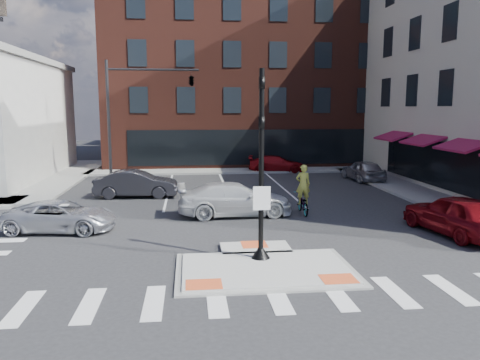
{
  "coord_description": "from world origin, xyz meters",
  "views": [
    {
      "loc": [
        -2.25,
        -13.96,
        4.91
      ],
      "look_at": [
        -0.2,
        4.73,
        2.0
      ],
      "focal_mm": 35.0,
      "sensor_mm": 36.0,
      "label": 1
    }
  ],
  "objects": [
    {
      "name": "building_far_right",
      "position": [
        9.0,
        54.0,
        6.0
      ],
      "size": [
        12.0,
        12.0,
        12.0
      ],
      "primitive_type": "cube",
      "color": "brown",
      "rests_on": "ground"
    },
    {
      "name": "bg_car_dark",
      "position": [
        -5.17,
        12.07,
        0.75
      ],
      "size": [
        4.61,
        1.81,
        1.5
      ],
      "primitive_type": "imported",
      "rotation": [
        0.0,
        0.0,
        1.52
      ],
      "color": "#28282D",
      "rests_on": "ground"
    },
    {
      "name": "building_far_left",
      "position": [
        -4.0,
        52.0,
        5.0
      ],
      "size": [
        10.0,
        12.0,
        10.0
      ],
      "primitive_type": "cube",
      "color": "slate",
      "rests_on": "ground"
    },
    {
      "name": "ground",
      "position": [
        0.0,
        0.0,
        0.0
      ],
      "size": [
        120.0,
        120.0,
        0.0
      ],
      "primitive_type": "plane",
      "color": "#28282B",
      "rests_on": "ground"
    },
    {
      "name": "mast_arm_signal",
      "position": [
        -3.47,
        18.0,
        6.21
      ],
      "size": [
        6.1,
        2.24,
        8.0
      ],
      "color": "black",
      "rests_on": "ground"
    },
    {
      "name": "sidewalk_n",
      "position": [
        3.0,
        22.0,
        0.07
      ],
      "size": [
        26.0,
        3.0,
        0.15
      ],
      "primitive_type": "cube",
      "color": "gray",
      "rests_on": "ground"
    },
    {
      "name": "cyclist",
      "position": [
        3.0,
        7.0,
        0.78
      ],
      "size": [
        0.69,
        1.87,
        2.32
      ],
      "rotation": [
        0.0,
        0.0,
        3.13
      ],
      "color": "#3F3F44",
      "rests_on": "ground"
    },
    {
      "name": "white_pickup",
      "position": [
        -0.18,
        7.0,
        0.76
      ],
      "size": [
        5.3,
        2.34,
        1.51
      ],
      "primitive_type": "imported",
      "rotation": [
        0.0,
        0.0,
        1.61
      ],
      "color": "silver",
      "rests_on": "ground"
    },
    {
      "name": "refuge_island",
      "position": [
        0.0,
        -0.26,
        0.05
      ],
      "size": [
        5.4,
        4.65,
        0.13
      ],
      "color": "gray",
      "rests_on": "ground"
    },
    {
      "name": "red_sedan",
      "position": [
        8.04,
        2.72,
        0.81
      ],
      "size": [
        2.68,
        5.0,
        1.62
      ],
      "primitive_type": "imported",
      "rotation": [
        0.0,
        0.0,
        3.31
      ],
      "color": "maroon",
      "rests_on": "ground"
    },
    {
      "name": "building_n",
      "position": [
        3.0,
        31.99,
        7.8
      ],
      "size": [
        24.4,
        18.4,
        15.5
      ],
      "color": "#4D2018",
      "rests_on": "ground"
    },
    {
      "name": "bg_car_silver",
      "position": [
        9.5,
        16.39,
        0.71
      ],
      "size": [
        2.0,
        4.3,
        1.43
      ],
      "primitive_type": "imported",
      "rotation": [
        0.0,
        0.0,
        3.22
      ],
      "color": "#ACAEB3",
      "rests_on": "ground"
    },
    {
      "name": "signal_pole",
      "position": [
        0.0,
        0.4,
        2.36
      ],
      "size": [
        0.6,
        0.6,
        5.98
      ],
      "color": "black",
      "rests_on": "refuge_island"
    },
    {
      "name": "silver_suv",
      "position": [
        -7.4,
        5.0,
        0.61
      ],
      "size": [
        4.64,
        2.58,
        1.23
      ],
      "primitive_type": "imported",
      "rotation": [
        0.0,
        0.0,
        1.44
      ],
      "color": "silver",
      "rests_on": "ground"
    },
    {
      "name": "sidewalk_e",
      "position": [
        10.8,
        10.0,
        0.07
      ],
      "size": [
        3.0,
        24.0,
        0.15
      ],
      "primitive_type": "cube",
      "color": "gray",
      "rests_on": "ground"
    },
    {
      "name": "bg_car_red",
      "position": [
        4.49,
        21.42,
        0.63
      ],
      "size": [
        4.56,
        2.42,
        1.26
      ],
      "primitive_type": "imported",
      "rotation": [
        0.0,
        0.0,
        1.41
      ],
      "color": "maroon",
      "rests_on": "ground"
    }
  ]
}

